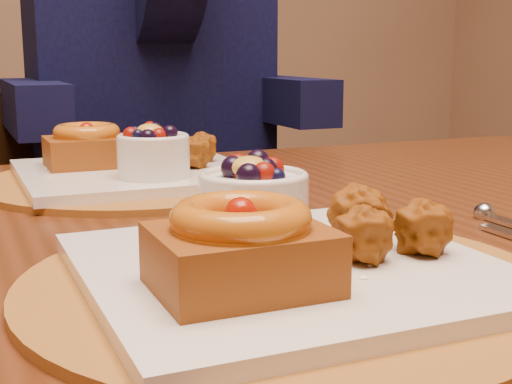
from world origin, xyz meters
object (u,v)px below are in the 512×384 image
(chair_far, at_px, (5,307))
(diner, at_px, (149,29))
(place_setting_near, at_px, (282,254))
(dining_table, at_px, (192,296))
(place_setting_far, at_px, (135,167))

(chair_far, distance_m, diner, 0.58)
(place_setting_near, distance_m, diner, 0.97)
(chair_far, bearing_deg, dining_table, -95.53)
(place_setting_near, relative_size, chair_far, 0.45)
(place_setting_far, relative_size, chair_far, 0.45)
(place_setting_near, relative_size, diner, 0.42)
(dining_table, xyz_separation_m, diner, (0.16, 0.72, 0.29))
(place_setting_near, xyz_separation_m, chair_far, (-0.14, 0.86, -0.31))
(place_setting_near, distance_m, chair_far, 0.92)
(place_setting_far, xyz_separation_m, chair_far, (-0.14, 0.43, -0.31))
(chair_far, relative_size, diner, 0.94)
(place_setting_near, bearing_deg, place_setting_far, 89.97)
(chair_far, bearing_deg, place_setting_far, -89.77)
(place_setting_near, relative_size, place_setting_far, 1.00)
(place_setting_near, bearing_deg, diner, 80.39)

